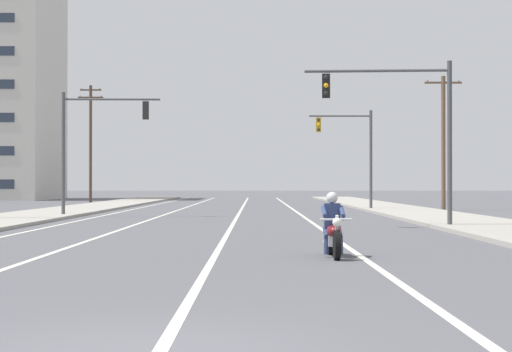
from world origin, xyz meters
name	(u,v)px	position (x,y,z in m)	size (l,w,h in m)	color
ground_plane	(139,352)	(0.00, 0.00, 0.00)	(400.00, 400.00, 0.00)	#515156
lane_stripe_center	(240,211)	(0.21, 45.00, 0.00)	(0.16, 100.00, 0.01)	beige
lane_stripe_left	(175,211)	(-3.69, 45.00, 0.00)	(0.16, 100.00, 0.01)	beige
lane_stripe_right	(295,211)	(3.52, 45.00, 0.00)	(0.16, 100.00, 0.01)	beige
lane_stripe_far_left	(125,211)	(-6.71, 45.00, 0.00)	(0.16, 100.00, 0.01)	beige
sidewalk_kerb_right	(415,213)	(9.83, 40.00, 0.07)	(4.40, 110.00, 0.14)	#9E998E
sidewalk_kerb_left	(55,213)	(-9.83, 40.00, 0.07)	(4.40, 110.00, 0.14)	#9E998E
motorcycle_with_rider	(333,231)	(2.87, 11.28, 0.59)	(0.70, 2.19, 1.46)	black
traffic_signal_near_right	(407,117)	(6.74, 24.40, 4.13)	(5.45, 0.52, 6.20)	#47474C
traffic_signal_near_left	(91,134)	(-7.04, 35.71, 4.10)	(4.90, 0.43, 6.20)	#47474C
traffic_signal_mid_right	(353,145)	(7.19, 46.65, 4.04)	(3.92, 0.37, 6.20)	#47474C
utility_pole_right_far	(443,140)	(12.55, 45.61, 4.32)	(2.26, 0.26, 8.20)	brown
utility_pole_left_far	(90,140)	(-13.36, 69.54, 5.49)	(2.21, 0.26, 10.27)	#4C3828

